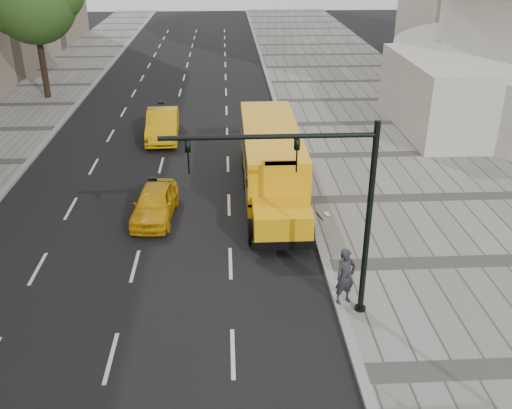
{
  "coord_description": "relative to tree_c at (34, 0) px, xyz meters",
  "views": [
    {
      "loc": [
        2.47,
        -23.06,
        11.04
      ],
      "look_at": [
        3.5,
        -4.0,
        1.9
      ],
      "focal_mm": 40.0,
      "sensor_mm": 36.0,
      "label": 1
    }
  ],
  "objects": [
    {
      "name": "pedestrian",
      "position": [
        16.54,
        -26.5,
        -5.74
      ],
      "size": [
        0.83,
        0.69,
        1.93
      ],
      "primitive_type": "imported",
      "rotation": [
        0.0,
        0.0,
        0.38
      ],
      "color": "#2B2B32",
      "rests_on": "sidewalk_museum"
    },
    {
      "name": "taxi_far",
      "position": [
        9.12,
        -9.34,
        -6.02
      ],
      "size": [
        2.0,
        5.14,
        1.67
      ],
      "primitive_type": "imported",
      "rotation": [
        0.0,
        0.0,
        0.05
      ],
      "color": "#E0A00B",
      "rests_on": "ground"
    },
    {
      "name": "traffic_signal",
      "position": [
        15.58,
        -26.95,
        -2.76
      ],
      "size": [
        6.18,
        0.36,
        6.4
      ],
      "color": "black",
      "rests_on": "ground"
    },
    {
      "name": "taxi_near",
      "position": [
        9.75,
        -19.77,
        -6.16
      ],
      "size": [
        1.94,
        4.18,
        1.39
      ],
      "primitive_type": "imported",
      "rotation": [
        0.0,
        0.0,
        -0.08
      ],
      "color": "#E0A00B",
      "rests_on": "ground"
    },
    {
      "name": "curb_museum",
      "position": [
        16.39,
        -18.67,
        -6.78
      ],
      "size": [
        0.3,
        140.0,
        0.15
      ],
      "primitive_type": "cube",
      "color": "gray",
      "rests_on": "ground"
    },
    {
      "name": "ground",
      "position": [
        10.39,
        -18.67,
        -6.86
      ],
      "size": [
        140.0,
        140.0,
        0.0
      ],
      "primitive_type": "plane",
      "color": "black",
      "rests_on": "ground"
    },
    {
      "name": "school_bus",
      "position": [
        14.89,
        -17.26,
        -5.09
      ],
      "size": [
        2.96,
        11.56,
        3.19
      ],
      "color": "#FFAF0E",
      "rests_on": "ground"
    },
    {
      "name": "sidewalk_museum",
      "position": [
        22.39,
        -18.67,
        -6.78
      ],
      "size": [
        12.0,
        140.0,
        0.15
      ],
      "primitive_type": "cube",
      "color": "gray",
      "rests_on": "ground"
    },
    {
      "name": "tree_c",
      "position": [
        0.0,
        0.0,
        0.0
      ],
      "size": [
        6.53,
        5.8,
        9.71
      ],
      "color": "black",
      "rests_on": "ground"
    }
  ]
}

